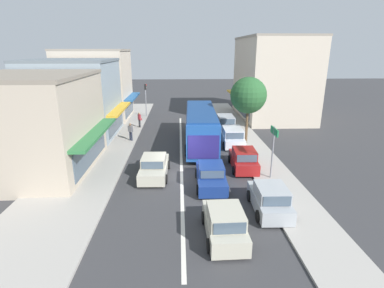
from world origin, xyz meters
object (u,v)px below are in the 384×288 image
parked_hatchback_kerb_front (270,199)px  parked_wagon_kerb_rear (225,123)px  pedestrian_with_handbag_near (139,119)px  parked_hatchback_kerb_second (244,160)px  sedan_behind_bus_near (154,167)px  city_bus (201,125)px  directional_road_sign (274,141)px  street_tree_right (248,95)px  sedan_queue_far_back (211,176)px  traffic_light_downstreet (146,95)px  parked_wagon_kerb_third (232,136)px  hatchback_behind_bus_mid (225,223)px  pedestrian_browsing_midblock (131,131)px

parked_hatchback_kerb_front → parked_wagon_kerb_rear: parked_wagon_kerb_rear is taller
pedestrian_with_handbag_near → parked_hatchback_kerb_second: bearing=-53.4°
pedestrian_with_handbag_near → sedan_behind_bus_near: bearing=-78.7°
city_bus → sedan_behind_bus_near: (-3.63, -6.82, -1.22)m
directional_road_sign → street_tree_right: street_tree_right is taller
sedan_queue_far_back → directional_road_sign: bearing=11.0°
parked_wagon_kerb_rear → street_tree_right: street_tree_right is taller
sedan_behind_bus_near → traffic_light_downstreet: bearing=97.4°
parked_hatchback_kerb_front → sedan_queue_far_back: bearing=130.1°
parked_hatchback_kerb_front → parked_hatchback_kerb_second: (-0.15, 5.98, 0.00)m
parked_wagon_kerb_rear → parked_hatchback_kerb_front: bearing=-90.6°
city_bus → parked_wagon_kerb_third: city_bus is taller
city_bus → street_tree_right: size_ratio=1.81×
hatchback_behind_bus_mid → parked_hatchback_kerb_front: bearing=38.8°
parked_wagon_kerb_third → pedestrian_browsing_midblock: (-9.28, 1.16, 0.32)m
sedan_behind_bus_near → hatchback_behind_bus_mid: size_ratio=1.14×
directional_road_sign → pedestrian_browsing_midblock: (-10.56, 8.91, -1.61)m
sedan_queue_far_back → hatchback_behind_bus_mid: hatchback_behind_bus_mid is taller
street_tree_right → pedestrian_browsing_midblock: street_tree_right is taller
parked_wagon_kerb_rear → directional_road_sign: 13.18m
parked_wagon_kerb_third → pedestrian_with_handbag_near: (-9.08, 6.13, 0.32)m
parked_hatchback_kerb_front → traffic_light_downstreet: bearing=110.6°
parked_hatchback_kerb_front → pedestrian_browsing_midblock: bearing=125.5°
directional_road_sign → sedan_behind_bus_near: bearing=173.7°
pedestrian_with_handbag_near → parked_wagon_kerb_third: bearing=-34.0°
parked_hatchback_kerb_second → directional_road_sign: (1.45, -1.88, 1.97)m
parked_hatchback_kerb_second → traffic_light_downstreet: 19.84m
city_bus → traffic_light_downstreet: 13.38m
parked_wagon_kerb_rear → sedan_behind_bus_near: bearing=-118.7°
pedestrian_with_handbag_near → parked_wagon_kerb_rear: bearing=-5.5°
city_bus → parked_wagon_kerb_rear: (3.01, 5.32, -1.14)m
sedan_queue_far_back → hatchback_behind_bus_mid: bearing=-89.4°
pedestrian_with_handbag_near → parked_hatchback_kerb_front: bearing=-63.2°
hatchback_behind_bus_mid → street_tree_right: 15.09m
sedan_behind_bus_near → parked_wagon_kerb_rear: bearing=61.3°
sedan_behind_bus_near → pedestrian_browsing_midblock: 8.54m
hatchback_behind_bus_mid → street_tree_right: size_ratio=0.62×
traffic_light_downstreet → pedestrian_browsing_midblock: (-0.36, -10.64, -1.79)m
parked_wagon_kerb_third → pedestrian_browsing_midblock: pedestrian_browsing_midblock is taller
parked_wagon_kerb_third → pedestrian_browsing_midblock: size_ratio=2.78×
sedan_behind_bus_near → parked_hatchback_kerb_front: 8.14m
hatchback_behind_bus_mid → parked_wagon_kerb_rear: bearing=81.4°
hatchback_behind_bus_mid → pedestrian_browsing_midblock: 16.55m
pedestrian_with_handbag_near → city_bus: bearing=-44.9°
sedan_behind_bus_near → parked_hatchback_kerb_front: (6.47, -4.95, 0.05)m
parked_hatchback_kerb_second → pedestrian_browsing_midblock: size_ratio=2.30×
hatchback_behind_bus_mid → pedestrian_browsing_midblock: size_ratio=2.29×
sedan_behind_bus_near → pedestrian_with_handbag_near: bearing=101.3°
parked_hatchback_kerb_front → city_bus: bearing=103.5°
traffic_light_downstreet → street_tree_right: (10.21, -11.78, 1.58)m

